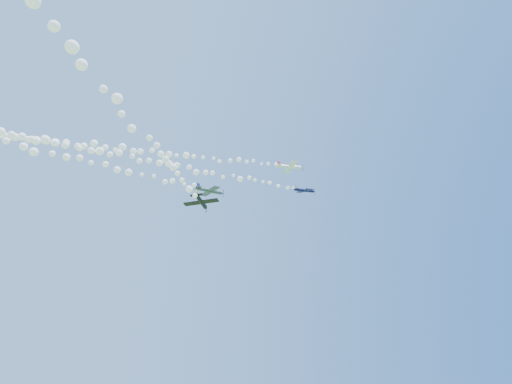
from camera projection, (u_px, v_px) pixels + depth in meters
name	position (u px, v px, depth m)	size (l,w,h in m)	color
plane_white	(290.00, 167.00, 110.63)	(7.25, 7.67, 1.99)	white
smoke_trail_white	(118.00, 149.00, 101.75)	(80.07, 15.80, 3.04)	white
plane_navy	(305.00, 190.00, 110.56)	(6.63, 6.62, 2.23)	#0C0C37
smoke_trail_navy	(145.00, 160.00, 95.61)	(77.76, 3.69, 2.61)	white
plane_grey	(210.00, 191.00, 95.17)	(7.04, 7.45, 1.89)	#35414E
smoke_trail_grey	(21.00, 146.00, 77.14)	(70.51, 13.05, 3.18)	white
plane_black	(201.00, 202.00, 77.50)	(6.05, 5.70, 2.22)	black
smoke_trail_black	(52.00, 27.00, 39.94)	(47.52, 66.63, 2.60)	white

